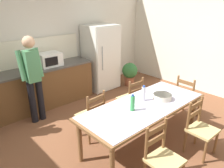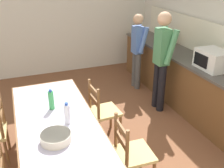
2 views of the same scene
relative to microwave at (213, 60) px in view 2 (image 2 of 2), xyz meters
name	(u,v)px [view 2 (image 2 of 2)]	position (x,y,z in m)	size (l,w,h in m)	color
ground_plane	(80,154)	(0.12, -2.21, -1.09)	(8.32, 8.32, 0.00)	brown
wall_left	(39,12)	(-3.14, -2.21, 0.36)	(0.12, 5.20, 2.90)	silver
kitchen_counter	(180,77)	(-0.81, 0.02, -0.62)	(3.58, 0.66, 0.94)	brown
counter_splashback	(199,36)	(-0.81, 0.33, 0.15)	(3.54, 0.03, 0.60)	#EFE8CB
microwave	(213,60)	(0.00, 0.00, 0.00)	(0.50, 0.39, 0.30)	white
paper_bag	(166,37)	(-1.37, -0.01, 0.03)	(0.24, 0.16, 0.36)	tan
dining_table	(57,125)	(0.34, -2.51, -0.40)	(2.27, 0.92, 0.76)	brown
bottle_near_centre	(51,100)	(0.05, -2.51, -0.20)	(0.07, 0.07, 0.27)	green
bottle_off_centre	(67,114)	(0.45, -2.39, -0.20)	(0.07, 0.07, 0.27)	silver
serving_bowl	(56,137)	(0.73, -2.58, -0.27)	(0.32, 0.32, 0.09)	beige
chair_side_far_right	(132,153)	(0.85, -1.75, -0.64)	(0.44, 0.42, 0.91)	brown
chair_side_far_left	(103,111)	(-0.17, -1.75, -0.64)	(0.44, 0.42, 0.91)	brown
person_at_sink	(137,48)	(-1.61, -0.50, -0.21)	(0.39, 0.27, 1.55)	#4C4C4C
person_at_counter	(162,57)	(-0.64, -0.52, -0.10)	(0.44, 0.30, 1.75)	black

